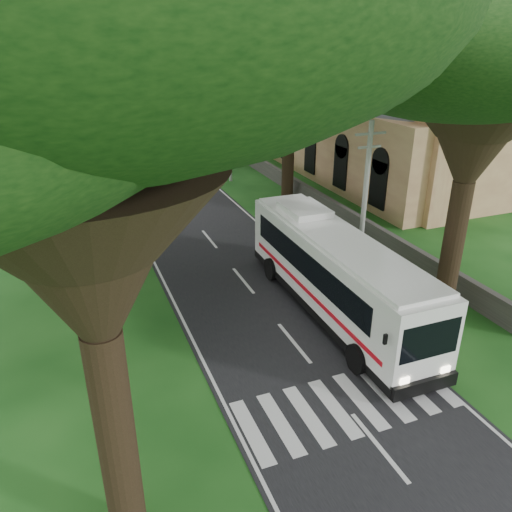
# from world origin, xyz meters

# --- Properties ---
(ground) EXTENTS (140.00, 140.00, 0.00)m
(ground) POSITION_xyz_m (0.00, 0.00, 0.00)
(ground) COLOR #154313
(ground) RESTS_ON ground
(road) EXTENTS (8.00, 120.00, 0.04)m
(road) POSITION_xyz_m (0.00, 25.00, 0.01)
(road) COLOR black
(road) RESTS_ON ground
(crosswalk) EXTENTS (8.00, 3.00, 0.01)m
(crosswalk) POSITION_xyz_m (0.00, -2.00, 0.00)
(crosswalk) COLOR silver
(crosswalk) RESTS_ON ground
(property_wall) EXTENTS (0.35, 50.00, 1.20)m
(property_wall) POSITION_xyz_m (9.00, 24.00, 0.60)
(property_wall) COLOR #383533
(property_wall) RESTS_ON ground
(church) EXTENTS (14.00, 24.00, 11.60)m
(church) POSITION_xyz_m (17.86, 21.55, 4.91)
(church) COLOR tan
(church) RESTS_ON ground
(pole_near) EXTENTS (1.60, 0.24, 8.00)m
(pole_near) POSITION_xyz_m (5.50, 6.00, 4.18)
(pole_near) COLOR gray
(pole_near) RESTS_ON ground
(pole_mid) EXTENTS (1.60, 0.24, 8.00)m
(pole_mid) POSITION_xyz_m (5.50, 26.00, 4.18)
(pole_mid) COLOR gray
(pole_mid) RESTS_ON ground
(pole_far) EXTENTS (1.60, 0.24, 8.00)m
(pole_far) POSITION_xyz_m (5.50, 46.00, 4.18)
(pole_far) COLOR gray
(pole_far) RESTS_ON ground
(tree_l_near) EXTENTS (12.85, 12.85, 14.84)m
(tree_l_near) POSITION_xyz_m (-7.50, -4.00, 11.91)
(tree_l_near) COLOR black
(tree_l_near) RESTS_ON ground
(tree_l_mida) EXTENTS (16.07, 16.07, 15.19)m
(tree_l_mida) POSITION_xyz_m (-8.00, 12.00, 11.71)
(tree_l_mida) COLOR black
(tree_l_mida) RESTS_ON ground
(tree_l_midb) EXTENTS (13.51, 13.51, 15.55)m
(tree_l_midb) POSITION_xyz_m (-7.50, 30.00, 12.50)
(tree_l_midb) COLOR black
(tree_l_midb) RESTS_ON ground
(tree_l_far) EXTENTS (12.66, 12.66, 14.23)m
(tree_l_far) POSITION_xyz_m (-8.50, 48.00, 11.36)
(tree_l_far) COLOR black
(tree_l_far) RESTS_ON ground
(tree_r_near) EXTENTS (15.22, 15.22, 15.57)m
(tree_r_near) POSITION_xyz_m (7.50, 2.00, 12.23)
(tree_r_near) COLOR black
(tree_r_near) RESTS_ON ground
(tree_r_mida) EXTENTS (15.94, 15.94, 16.51)m
(tree_r_mida) POSITION_xyz_m (8.00, 20.00, 13.02)
(tree_r_mida) COLOR black
(tree_r_mida) RESTS_ON ground
(tree_r_midb) EXTENTS (13.57, 13.57, 15.84)m
(tree_r_midb) POSITION_xyz_m (7.50, 38.00, 12.78)
(tree_r_midb) COLOR black
(tree_r_midb) RESTS_ON ground
(tree_r_far) EXTENTS (12.79, 12.79, 13.53)m
(tree_r_far) POSITION_xyz_m (8.50, 56.00, 10.65)
(tree_r_far) COLOR black
(tree_r_far) RESTS_ON ground
(coach_bus) EXTENTS (3.05, 12.66, 3.73)m
(coach_bus) POSITION_xyz_m (2.70, 3.72, 2.01)
(coach_bus) COLOR white
(coach_bus) RESTS_ON ground
(distant_car_b) EXTENTS (1.65, 4.51, 1.48)m
(distant_car_b) POSITION_xyz_m (-2.35, 52.33, 0.77)
(distant_car_b) COLOR navy
(distant_car_b) RESTS_ON road
(distant_car_c) EXTENTS (1.99, 4.14, 1.16)m
(distant_car_c) POSITION_xyz_m (2.62, 62.92, 0.61)
(distant_car_c) COLOR maroon
(distant_car_c) RESTS_ON road
(pedestrian) EXTENTS (0.43, 0.64, 1.71)m
(pedestrian) POSITION_xyz_m (-6.05, 13.43, 0.86)
(pedestrian) COLOR black
(pedestrian) RESTS_ON ground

